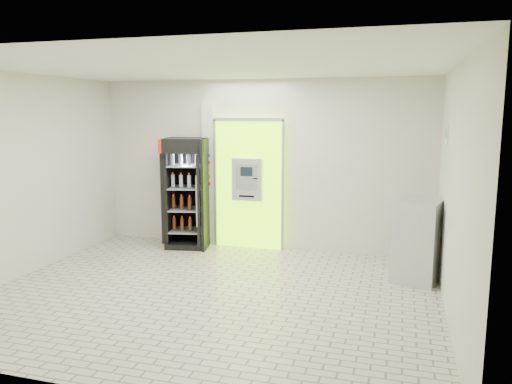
% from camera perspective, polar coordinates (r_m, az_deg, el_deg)
% --- Properties ---
extents(ground, '(6.00, 6.00, 0.00)m').
position_cam_1_polar(ground, '(6.92, -5.14, -11.50)').
color(ground, beige).
rests_on(ground, ground).
extents(room_shell, '(6.00, 6.00, 6.00)m').
position_cam_1_polar(room_shell, '(6.50, -5.38, 3.87)').
color(room_shell, silver).
rests_on(room_shell, ground).
extents(atm_assembly, '(1.30, 0.24, 2.33)m').
position_cam_1_polar(atm_assembly, '(8.91, -0.79, 1.01)').
color(atm_assembly, '#9BFF04').
rests_on(atm_assembly, ground).
extents(pillar, '(0.22, 0.11, 2.60)m').
position_cam_1_polar(pillar, '(9.18, -5.39, 2.03)').
color(pillar, silver).
rests_on(pillar, ground).
extents(beverage_cooler, '(0.86, 0.82, 1.97)m').
position_cam_1_polar(beverage_cooler, '(9.10, -7.77, -0.33)').
color(beverage_cooler, black).
rests_on(beverage_cooler, ground).
extents(steel_cabinet, '(0.81, 1.01, 1.19)m').
position_cam_1_polar(steel_cabinet, '(7.69, 18.11, -5.16)').
color(steel_cabinet, '#B8BBC1').
rests_on(steel_cabinet, ground).
extents(exit_sign, '(0.02, 0.22, 0.26)m').
position_cam_1_polar(exit_sign, '(7.45, 20.99, 6.14)').
color(exit_sign, white).
rests_on(exit_sign, room_shell).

